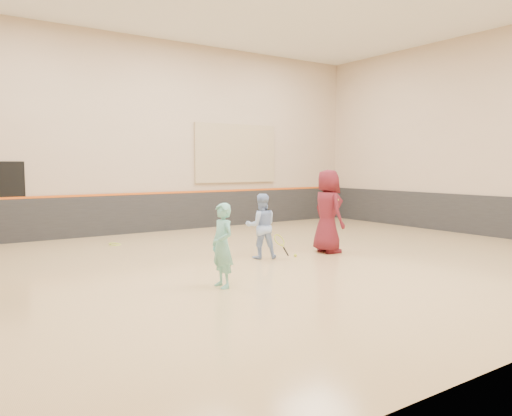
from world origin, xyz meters
TOP-DOWN VIEW (x-y plane):
  - room at (0.00, 0.00)m, footprint 15.04×12.04m
  - wainscot_back at (0.00, 5.97)m, footprint 14.90×0.04m
  - wainscot_right at (7.47, 0.00)m, footprint 0.04×11.90m
  - accent_stripe at (0.00, 5.96)m, footprint 14.90×0.03m
  - acoustic_panel at (2.80, 5.95)m, footprint 3.20×0.08m
  - doorway at (-4.50, 5.98)m, footprint 1.10×0.05m
  - girl at (-2.11, -1.41)m, footprint 0.36×0.54m
  - instructor at (-0.02, 0.41)m, footprint 0.88×0.80m
  - young_man at (1.73, 0.12)m, footprint 0.77×1.06m
  - held_racket at (0.29, 0.15)m, footprint 0.44×0.44m
  - spare_racket at (-2.13, 4.13)m, footprint 0.74×0.74m
  - ball_under_racket at (0.73, 0.10)m, footprint 0.07×0.07m
  - ball_in_hand at (1.82, -0.11)m, footprint 0.07×0.07m
  - ball_beside_spare at (1.07, 3.67)m, footprint 0.07×0.07m

SIDE VIEW (x-z plane):
  - ball_under_racket at x=0.73m, z-range 0.00..0.07m
  - ball_beside_spare at x=1.07m, z-range 0.00..0.07m
  - spare_racket at x=-2.13m, z-range 0.00..0.15m
  - held_racket at x=0.29m, z-range 0.14..0.70m
  - wainscot_back at x=0.00m, z-range 0.00..1.20m
  - wainscot_right at x=7.47m, z-range 0.00..1.20m
  - girl at x=-2.11m, z-range 0.00..1.46m
  - instructor at x=-0.02m, z-range 0.00..1.47m
  - room at x=0.00m, z-range -2.30..3.92m
  - young_man at x=1.73m, z-range 0.00..2.00m
  - doorway at x=-4.50m, z-range 0.00..2.20m
  - accent_stripe at x=0.00m, z-range 1.19..1.25m
  - ball_in_hand at x=1.82m, z-range 1.25..1.32m
  - acoustic_panel at x=2.80m, z-range 1.50..3.50m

